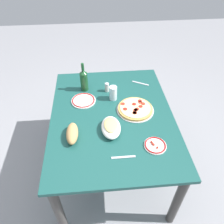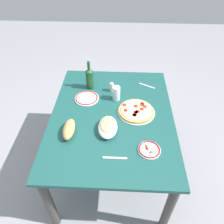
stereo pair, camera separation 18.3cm
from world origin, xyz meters
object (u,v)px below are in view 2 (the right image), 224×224
(baked_pasta_dish, at_px, (108,127))
(side_plate_near, at_px, (149,150))
(spice_shaker, at_px, (112,87))
(wine_bottle, at_px, (90,78))
(dining_table, at_px, (112,123))
(pepperoni_pizza, at_px, (136,111))
(water_glass, at_px, (116,93))
(side_plate_far, at_px, (87,98))
(bread_loaf, at_px, (69,129))

(baked_pasta_dish, distance_m, side_plate_near, 0.36)
(side_plate_near, height_order, spice_shaker, spice_shaker)
(baked_pasta_dish, xyz_separation_m, wine_bottle, (-0.55, -0.20, 0.07))
(dining_table, distance_m, wine_bottle, 0.49)
(side_plate_near, bearing_deg, spice_shaker, -156.53)
(pepperoni_pizza, relative_size, water_glass, 2.44)
(baked_pasta_dish, bearing_deg, dining_table, 172.26)
(pepperoni_pizza, height_order, wine_bottle, wine_bottle)
(side_plate_near, height_order, side_plate_far, side_plate_near)
(baked_pasta_dish, bearing_deg, pepperoni_pizza, 133.79)
(side_plate_near, xyz_separation_m, bread_loaf, (-0.14, -0.60, 0.03))
(side_plate_near, bearing_deg, baked_pasta_dish, -120.80)
(spice_shaker, bearing_deg, wine_bottle, -101.47)
(pepperoni_pizza, relative_size, spice_shaker, 3.68)
(dining_table, xyz_separation_m, spice_shaker, (-0.33, -0.02, 0.15))
(bread_loaf, relative_size, spice_shaker, 2.43)
(water_glass, distance_m, side_plate_near, 0.63)
(wine_bottle, relative_size, side_plate_near, 1.72)
(dining_table, relative_size, spice_shaker, 15.33)
(pepperoni_pizza, xyz_separation_m, spice_shaker, (-0.29, -0.22, 0.03))
(dining_table, distance_m, bread_loaf, 0.41)
(baked_pasta_dish, height_order, bread_loaf, bread_loaf)
(dining_table, xyz_separation_m, water_glass, (-0.21, 0.03, 0.17))
(wine_bottle, height_order, spice_shaker, wine_bottle)
(water_glass, relative_size, side_plate_near, 0.80)
(wine_bottle, bearing_deg, water_glass, 57.57)
(dining_table, distance_m, water_glass, 0.27)
(side_plate_near, relative_size, side_plate_far, 0.75)
(water_glass, bearing_deg, dining_table, -7.92)
(pepperoni_pizza, height_order, side_plate_near, pepperoni_pizza)
(dining_table, distance_m, side_plate_far, 0.33)
(wine_bottle, xyz_separation_m, bread_loaf, (0.59, -0.09, -0.07))
(pepperoni_pizza, bearing_deg, bread_loaf, -63.58)
(side_plate_far, bearing_deg, spice_shaker, 120.57)
(dining_table, xyz_separation_m, bread_loaf, (0.22, -0.32, 0.15))
(dining_table, distance_m, side_plate_near, 0.47)
(baked_pasta_dish, height_order, spice_shaker, spice_shaker)
(dining_table, bearing_deg, side_plate_near, 38.04)
(baked_pasta_dish, relative_size, wine_bottle, 0.85)
(dining_table, xyz_separation_m, wine_bottle, (-0.37, -0.23, 0.22))
(wine_bottle, distance_m, side_plate_far, 0.20)
(baked_pasta_dish, height_order, wine_bottle, wine_bottle)
(water_glass, bearing_deg, pepperoni_pizza, 45.66)
(pepperoni_pizza, distance_m, wine_bottle, 0.55)
(wine_bottle, distance_m, side_plate_near, 0.90)
(baked_pasta_dish, height_order, side_plate_far, baked_pasta_dish)
(dining_table, height_order, pepperoni_pizza, pepperoni_pizza)
(side_plate_far, bearing_deg, bread_loaf, -10.57)
(wine_bottle, height_order, side_plate_near, wine_bottle)
(dining_table, relative_size, pepperoni_pizza, 4.16)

